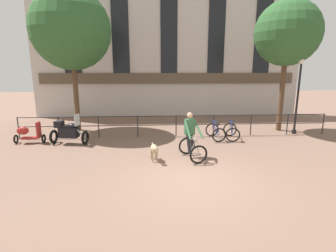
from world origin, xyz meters
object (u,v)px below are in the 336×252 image
(dog, at_px, (154,149))
(street_lamp, at_px, (298,92))
(parked_bicycle_mid_left, at_px, (231,132))
(cyclist_with_bike, at_px, (191,138))
(parked_scooter, at_px, (28,133))
(parked_motorcycle, at_px, (69,132))
(parked_bicycle_near_lamp, at_px, (215,132))

(dog, bearing_deg, street_lamp, 17.74)
(parked_bicycle_mid_left, relative_size, street_lamp, 0.32)
(cyclist_with_bike, relative_size, parked_scooter, 1.32)
(parked_scooter, bearing_deg, dog, -116.30)
(dog, distance_m, parked_bicycle_mid_left, 4.61)
(parked_motorcycle, height_order, parked_scooter, parked_motorcycle)
(cyclist_with_bike, distance_m, parked_bicycle_near_lamp, 2.95)
(parked_motorcycle, distance_m, parked_bicycle_mid_left, 7.44)
(cyclist_with_bike, bearing_deg, street_lamp, 15.27)
(street_lamp, bearing_deg, parked_bicycle_near_lamp, -169.30)
(dog, bearing_deg, parked_bicycle_near_lamp, 34.95)
(dog, distance_m, parked_motorcycle, 4.46)
(cyclist_with_bike, height_order, dog, cyclist_with_bike)
(cyclist_with_bike, relative_size, parked_motorcycle, 1.01)
(cyclist_with_bike, xyz_separation_m, parked_bicycle_near_lamp, (1.53, 2.49, -0.41))
(dog, relative_size, parked_scooter, 0.70)
(dog, relative_size, parked_motorcycle, 0.53)
(parked_scooter, distance_m, street_lamp, 12.94)
(parked_motorcycle, xyz_separation_m, parked_bicycle_mid_left, (7.42, 0.38, -0.20))
(parked_bicycle_mid_left, bearing_deg, dog, 46.72)
(parked_motorcycle, bearing_deg, dog, -111.62)
(cyclist_with_bike, height_order, parked_bicycle_mid_left, cyclist_with_bike)
(parked_bicycle_mid_left, bearing_deg, cyclist_with_bike, 56.88)
(cyclist_with_bike, xyz_separation_m, street_lamp, (5.82, 3.30, 1.37))
(dog, distance_m, parked_bicycle_near_lamp, 4.03)
(parked_motorcycle, xyz_separation_m, street_lamp, (10.95, 1.19, 1.57))
(cyclist_with_bike, height_order, parked_motorcycle, cyclist_with_bike)
(parked_motorcycle, height_order, parked_bicycle_mid_left, parked_motorcycle)
(dog, bearing_deg, parked_motorcycle, 138.52)
(parked_bicycle_near_lamp, relative_size, parked_scooter, 0.90)
(parked_bicycle_mid_left, bearing_deg, parked_scooter, 10.45)
(cyclist_with_bike, relative_size, street_lamp, 0.45)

